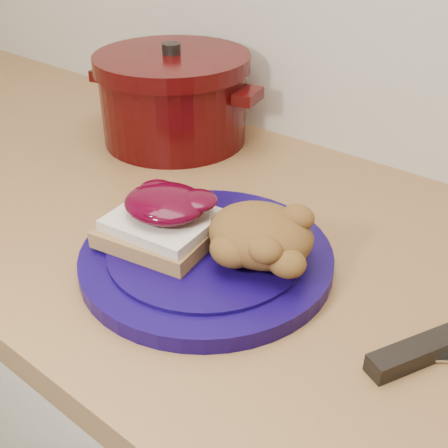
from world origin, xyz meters
The scene contains 5 objects.
plate centered at (-0.02, 1.42, 0.91)m, with size 0.29×0.29×0.02m, color #0E043F.
sandwich centered at (-0.07, 1.41, 0.95)m, with size 0.14×0.13×0.06m.
stuffing_mound centered at (0.04, 1.45, 0.95)m, with size 0.12×0.10×0.06m, color brown.
dutch_oven centered at (-0.30, 1.67, 0.97)m, with size 0.30×0.30×0.16m.
pepper_grinder centered at (-0.36, 1.67, 0.96)m, with size 0.06×0.06×0.12m.
Camera 1 is at (0.33, 1.02, 1.29)m, focal length 45.00 mm.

